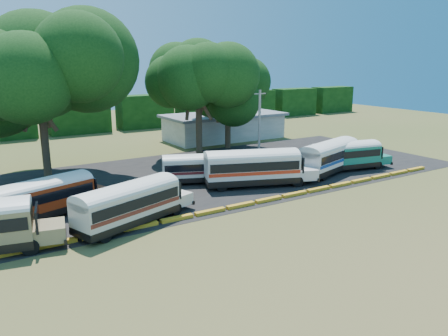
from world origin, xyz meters
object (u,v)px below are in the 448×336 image
bus_red (44,195)px  bus_cream_west (130,202)px  bus_white_red (254,166)px  bus_teal (346,154)px  tree_west (37,66)px

bus_red → bus_cream_west: bearing=-63.8°
bus_white_red → bus_teal: 12.64m
bus_cream_west → tree_west: tree_west is taller
bus_cream_west → bus_white_red: bearing=-4.8°
bus_red → bus_teal: size_ratio=0.98×
bus_red → bus_white_red: 19.33m
bus_red → bus_teal: 31.96m
bus_cream_west → bus_white_red: 14.63m
bus_white_red → bus_teal: bus_white_red is taller
bus_cream_west → bus_teal: 27.00m
bus_red → bus_teal: bus_teal is taller
tree_west → bus_white_red: bearing=-38.7°
bus_red → bus_white_red: (19.27, -1.43, 0.24)m
bus_red → bus_cream_west: (5.14, -5.19, 0.05)m
bus_white_red → bus_teal: size_ratio=1.12×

